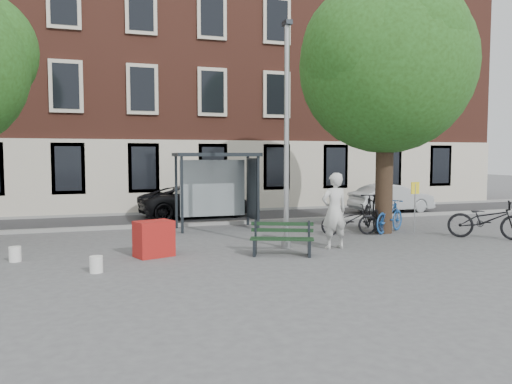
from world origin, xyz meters
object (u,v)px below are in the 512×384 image
object	(u,v)px
painter	(334,211)
bench	(282,240)
bike_d	(372,212)
red_stand	(154,239)
bike_c	(487,220)
lamppost	(287,146)
car_silver	(392,198)
bike_b	(390,216)
notice_sign	(415,198)
car_dark	(196,201)
bus_shelter	(227,173)
bike_a	(349,220)

from	to	relation	value
painter	bench	size ratio (longest dim) A/B	1.24
bike_d	red_stand	bearing A→B (deg)	34.82
bench	bike_c	size ratio (longest dim) A/B	0.75
lamppost	painter	world-z (taller)	lamppost
lamppost	car_silver	distance (m)	10.26
bench	bike_b	size ratio (longest dim) A/B	0.91
car_silver	red_stand	size ratio (longest dim) A/B	4.22
bike_d	notice_sign	bearing A→B (deg)	145.25
painter	bench	bearing A→B (deg)	10.77
bike_d	car_dark	size ratio (longest dim) A/B	0.45
bus_shelter	notice_sign	xyz separation A→B (m)	(5.34, -3.25, -0.74)
bench	red_stand	size ratio (longest dim) A/B	1.86
bus_shelter	bench	bearing A→B (deg)	-88.54
bike_d	car_silver	xyz separation A→B (m)	(3.71, 4.53, -0.00)
lamppost	bike_b	size ratio (longest dim) A/B	3.32
lamppost	car_dark	bearing A→B (deg)	97.68
bike_c	car_silver	size ratio (longest dim) A/B	0.59
lamppost	car_dark	xyz separation A→B (m)	(-1.02, 7.56, -2.14)
painter	notice_sign	bearing A→B (deg)	-162.61
bike_c	red_stand	xyz separation A→B (m)	(-9.93, 0.41, -0.14)
red_stand	bike_c	bearing A→B (deg)	-2.34
car_dark	car_silver	size ratio (longest dim) A/B	1.23
lamppost	bike_b	world-z (taller)	lamppost
car_silver	bike_a	bearing A→B (deg)	133.09
bike_d	bus_shelter	bearing A→B (deg)	-5.89
bus_shelter	bike_c	distance (m)	8.44
bike_d	notice_sign	xyz separation A→B (m)	(0.85, -1.17, 0.55)
bus_shelter	painter	distance (m)	5.03
bike_c	car_dark	world-z (taller)	car_dark
notice_sign	bike_d	bearing A→B (deg)	126.71
painter	bike_a	bearing A→B (deg)	-131.62
car_dark	notice_sign	bearing A→B (deg)	-146.32
bike_b	red_stand	xyz separation A→B (m)	(-7.83, -1.58, -0.10)
car_dark	lamppost	bearing A→B (deg)	-179.28
bus_shelter	painter	bearing A→B (deg)	-68.59
lamppost	bike_c	xyz separation A→B (m)	(6.34, -0.50, -2.20)
bike_d	car_silver	size ratio (longest dim) A/B	0.55
car_silver	notice_sign	bearing A→B (deg)	150.08
lamppost	car_silver	xyz separation A→B (m)	(7.59, 6.55, -2.16)
bench	bike_c	world-z (taller)	bike_c
car_dark	painter	bearing A→B (deg)	-171.57
lamppost	notice_sign	world-z (taller)	lamppost
car_dark	notice_sign	size ratio (longest dim) A/B	2.76
car_silver	bus_shelter	bearing A→B (deg)	103.34
bike_d	notice_sign	world-z (taller)	notice_sign
lamppost	bike_b	xyz separation A→B (m)	(4.24, 1.49, -2.23)
bike_a	red_stand	xyz separation A→B (m)	(-6.31, -1.53, -0.04)
lamppost	notice_sign	distance (m)	5.07
bike_c	car_silver	xyz separation A→B (m)	(1.25, 7.05, 0.04)
car_dark	notice_sign	world-z (taller)	notice_sign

